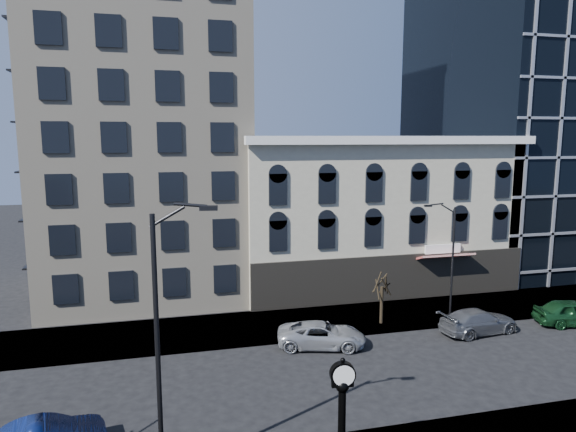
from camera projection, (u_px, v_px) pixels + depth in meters
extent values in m
plane|color=black|center=(269.00, 386.00, 25.87)|extent=(160.00, 160.00, 0.00)
cube|color=gray|center=(244.00, 328.00, 33.53)|extent=(160.00, 6.00, 0.12)
cube|color=#C2B59C|center=(141.00, 51.00, 39.77)|extent=(15.00, 15.00, 38.00)
cube|color=beige|center=(369.00, 214.00, 43.16)|extent=(22.00, 10.00, 12.00)
cube|color=white|center=(399.00, 140.00, 37.23)|extent=(22.60, 0.80, 0.60)
cube|color=black|center=(393.00, 278.00, 38.96)|extent=(22.00, 0.30, 3.60)
cube|color=maroon|center=(445.00, 256.00, 39.14)|extent=(4.50, 1.18, 0.55)
cube|color=black|center=(537.00, 121.00, 51.52)|extent=(20.00, 20.00, 28.00)
cylinder|color=black|center=(342.00, 421.00, 18.92)|extent=(0.29, 0.29, 2.63)
sphere|color=black|center=(342.00, 386.00, 18.71)|extent=(0.51, 0.51, 0.51)
cube|color=black|center=(342.00, 384.00, 18.69)|extent=(0.83, 0.30, 0.23)
cylinder|color=black|center=(343.00, 374.00, 18.64)|extent=(0.97, 0.41, 0.94)
cylinder|color=white|center=(344.00, 376.00, 18.49)|extent=(0.79, 0.12, 0.80)
cylinder|color=white|center=(341.00, 372.00, 18.79)|extent=(0.79, 0.12, 0.80)
sphere|color=black|center=(343.00, 360.00, 18.56)|extent=(0.18, 0.18, 0.18)
cylinder|color=black|center=(158.00, 350.00, 18.09)|extent=(0.18, 0.18, 9.72)
cube|color=black|center=(216.00, 208.00, 17.53)|extent=(0.65, 0.34, 0.16)
cylinder|color=black|center=(452.00, 264.00, 34.32)|extent=(0.14, 0.14, 7.73)
cylinder|color=black|center=(450.00, 317.00, 34.88)|extent=(0.32, 0.32, 0.36)
cube|color=black|center=(431.00, 206.00, 33.45)|extent=(0.51, 0.24, 0.13)
cylinder|color=black|center=(382.00, 305.00, 34.08)|extent=(0.22, 0.22, 2.50)
imported|color=#A5A8AD|center=(322.00, 335.00, 30.59)|extent=(5.71, 3.74, 1.46)
imported|color=#595B60|center=(479.00, 321.00, 32.75)|extent=(5.51, 2.78, 1.53)
imported|color=#143F1E|center=(574.00, 313.00, 34.09)|extent=(5.36, 3.11, 1.72)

